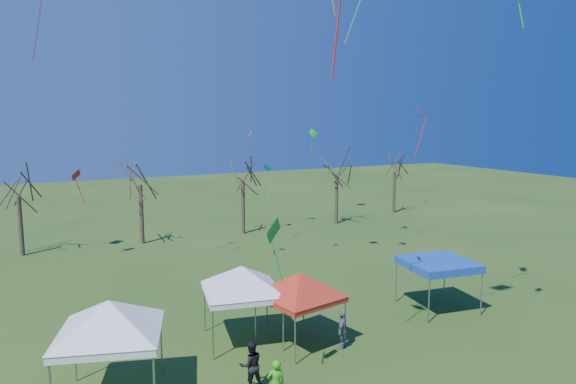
% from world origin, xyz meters
% --- Properties ---
extents(ground, '(140.00, 140.00, 0.00)m').
position_xyz_m(ground, '(0.00, 0.00, 0.00)').
color(ground, '#254A18').
rests_on(ground, ground).
extents(tree_1, '(3.42, 3.42, 7.54)m').
position_xyz_m(tree_1, '(-10.77, 24.65, 5.79)').
color(tree_1, '#3D2D21').
rests_on(tree_1, ground).
extents(tree_2, '(3.71, 3.71, 8.18)m').
position_xyz_m(tree_2, '(-2.37, 24.38, 6.29)').
color(tree_2, '#3D2D21').
rests_on(tree_2, ground).
extents(tree_3, '(3.59, 3.59, 7.91)m').
position_xyz_m(tree_3, '(6.03, 24.04, 6.08)').
color(tree_3, '#3D2D21').
rests_on(tree_3, ground).
extents(tree_4, '(3.58, 3.58, 7.89)m').
position_xyz_m(tree_4, '(15.36, 24.00, 6.06)').
color(tree_4, '#3D2D21').
rests_on(tree_4, ground).
extents(tree_5, '(3.39, 3.39, 7.46)m').
position_xyz_m(tree_5, '(23.72, 26.07, 5.73)').
color(tree_5, '#3D2D21').
rests_on(tree_5, ground).
extents(tent_white_west, '(4.53, 4.53, 4.19)m').
position_xyz_m(tent_white_west, '(-7.90, 1.79, 3.38)').
color(tent_white_west, gray).
rests_on(tent_white_west, ground).
extents(tent_white_mid, '(4.38, 4.38, 3.94)m').
position_xyz_m(tent_white_mid, '(-2.06, 4.22, 3.18)').
color(tent_white_mid, gray).
rests_on(tent_white_mid, ground).
extents(tent_red, '(4.11, 4.11, 3.70)m').
position_xyz_m(tent_red, '(0.06, 2.82, 2.98)').
color(tent_red, gray).
rests_on(tent_red, ground).
extents(tent_blue, '(3.68, 3.68, 2.55)m').
position_xyz_m(tent_blue, '(8.35, 3.27, 2.35)').
color(tent_blue, gray).
rests_on(tent_blue, ground).
extents(person_dark, '(0.94, 0.77, 1.79)m').
position_xyz_m(person_dark, '(-3.30, 0.32, 0.90)').
color(person_dark, black).
rests_on(person_dark, ground).
extents(person_green, '(0.70, 0.53, 1.71)m').
position_xyz_m(person_green, '(-3.04, -1.23, 0.85)').
color(person_green, green).
rests_on(person_green, ground).
extents(person_grey, '(0.99, 0.94, 1.65)m').
position_xyz_m(person_grey, '(1.46, 1.58, 0.82)').
color(person_grey, slate).
rests_on(person_grey, ground).
extents(kite_12, '(0.97, 0.59, 2.91)m').
position_xyz_m(kite_12, '(12.06, 22.69, 8.42)').
color(kite_12, green).
rests_on(kite_12, ground).
extents(kite_17, '(1.06, 1.08, 2.91)m').
position_xyz_m(kite_17, '(10.50, 7.40, 9.93)').
color(kite_17, red).
rests_on(kite_17, ground).
extents(kite_22, '(1.04, 1.10, 2.85)m').
position_xyz_m(kite_22, '(6.36, 19.73, 5.89)').
color(kite_22, '#0CA6B5').
rests_on(kite_22, ground).
extents(kite_1, '(1.06, 0.94, 2.36)m').
position_xyz_m(kite_1, '(-2.81, -0.54, 5.97)').
color(kite_1, '#169231').
rests_on(kite_1, ground).
extents(kite_13, '(1.09, 1.13, 2.51)m').
position_xyz_m(kite_13, '(-7.20, 21.06, 5.96)').
color(kite_13, red).
rests_on(kite_13, ground).
extents(kite_19, '(0.57, 0.80, 1.98)m').
position_xyz_m(kite_19, '(6.17, 22.80, 8.43)').
color(kite_19, purple).
rests_on(kite_19, ground).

